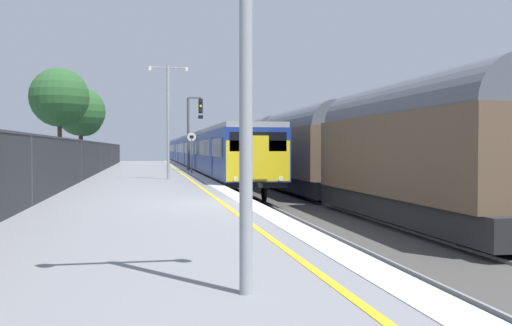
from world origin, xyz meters
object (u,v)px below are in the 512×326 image
Objects in this scene: speed_limit_sign at (192,147)px; background_tree_left at (82,114)px; freight_train_adjacent_track at (303,148)px; background_tree_centre at (58,99)px; platform_lamp_near at (246,13)px; signal_gantry at (192,125)px; platform_lamp_mid at (168,112)px; commuter_train_at_platform at (195,151)px.

speed_limit_sign is 18.88m from background_tree_left.
freight_train_adjacent_track is 5.37× the size of background_tree_centre.
background_tree_left is (-14.12, 21.18, 2.98)m from freight_train_adjacent_track.
background_tree_centre reaches higher than background_tree_left.
platform_lamp_near is at bearing -93.22° from speed_limit_sign.
background_tree_left reaches higher than signal_gantry.
speed_limit_sign is (-0.37, -4.33, -1.53)m from signal_gantry.
signal_gantry is 10.89m from platform_lamp_mid.
platform_lamp_mid reaches higher than commuter_train_at_platform.
freight_train_adjacent_track is at bearing 14.17° from platform_lamp_mid.
freight_train_adjacent_track is 7.93m from platform_lamp_mid.
signal_gantry is (-5.48, 8.81, 1.58)m from freight_train_adjacent_track.
speed_limit_sign is at bearing -63.67° from background_tree_left.
background_tree_left is at bearing 116.33° from speed_limit_sign.
freight_train_adjacent_track reaches higher than speed_limit_sign.
platform_lamp_mid is at bearing -73.98° from background_tree_left.
signal_gantry is at bearing 85.12° from speed_limit_sign.
freight_train_adjacent_track is at bearing -58.11° from signal_gantry.
commuter_train_at_platform is 11.03m from background_tree_left.
speed_limit_sign is (-1.85, -19.59, 0.36)m from commuter_train_at_platform.
background_tree_left reaches higher than commuter_train_at_platform.
background_tree_left is (-6.63, 23.08, 1.23)m from platform_lamp_mid.
commuter_train_at_platform is at bearing 84.62° from speed_limit_sign.
speed_limit_sign is 0.37× the size of background_tree_left.
commuter_train_at_platform is 1.62× the size of freight_train_adjacent_track.
background_tree_left is at bearing 98.20° from platform_lamp_near.
freight_train_adjacent_track is at bearing -80.55° from commuter_train_at_platform.
platform_lamp_mid is (-2.01, -10.70, 0.18)m from signal_gantry.
signal_gantry is at bearing 121.89° from freight_train_adjacent_track.
background_tree_centre is at bearing 140.03° from freight_train_adjacent_track.
background_tree_left is at bearing -164.09° from commuter_train_at_platform.
commuter_train_at_platform is 11.23× the size of platform_lamp_mid.
freight_train_adjacent_track is 25.95m from platform_lamp_near.
commuter_train_at_platform reaches higher than speed_limit_sign.
background_tree_left is (-6.63, 45.99, 1.60)m from platform_lamp_near.
platform_lamp_mid is at bearing -62.99° from background_tree_centre.
freight_train_adjacent_track is at bearing 73.19° from platform_lamp_near.
background_tree_centre is (-8.92, 7.91, 3.45)m from speed_limit_sign.
platform_lamp_near is at bearing -78.93° from background_tree_centre.
commuter_train_at_platform is at bearing 99.45° from freight_train_adjacent_track.
background_tree_left is at bearing 123.69° from freight_train_adjacent_track.
background_tree_left is (-10.12, -2.88, 3.30)m from commuter_train_at_platform.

